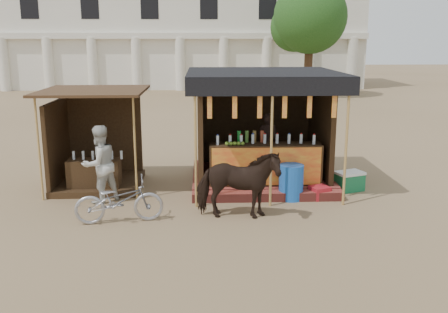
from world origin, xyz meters
name	(u,v)px	position (x,y,z in m)	size (l,w,h in m)	color
ground	(228,234)	(0.00, 0.00, 0.00)	(120.00, 120.00, 0.00)	#846B4C
main_stall	(262,143)	(1.01, 3.36, 1.02)	(3.60, 3.61, 2.78)	brown
secondary_stall	(91,152)	(-3.17, 3.24, 0.85)	(2.40, 2.40, 2.38)	#382614
cow	(238,185)	(0.24, 0.81, 0.71)	(0.76, 1.68, 1.42)	black
motorbike	(119,200)	(-2.10, 0.69, 0.45)	(0.60, 1.72, 0.90)	#9E9EA7
bystander	(100,164)	(-2.72, 2.00, 0.86)	(0.84, 0.65, 1.72)	beige
blue_barrel	(291,182)	(1.53, 2.00, 0.40)	(0.55, 0.55, 0.80)	blue
red_crate	(319,193)	(2.18, 2.00, 0.14)	(0.40, 0.37, 0.29)	#A91C25
cooler	(349,181)	(3.04, 2.60, 0.23)	(0.75, 0.64, 0.46)	#186D3F
background_building	(182,32)	(-2.00, 29.94, 3.98)	(26.00, 7.45, 8.18)	silver
tree	(306,20)	(5.81, 22.14, 4.63)	(4.50, 4.40, 7.00)	#382314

